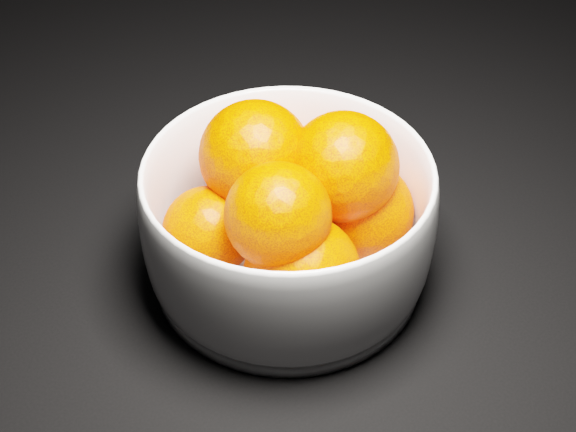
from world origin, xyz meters
TOP-DOWN VIEW (x-y plane):
  - ground at (0.00, 0.00)m, footprint 3.00×3.00m
  - bowl at (-0.25, -0.15)m, footprint 0.23×0.23m
  - orange_pile at (-0.24, -0.15)m, footprint 0.18×0.19m

SIDE VIEW (x-z plane):
  - ground at x=0.00m, z-range 0.00..0.00m
  - bowl at x=-0.25m, z-range 0.00..0.11m
  - orange_pile at x=-0.24m, z-range 0.01..0.14m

